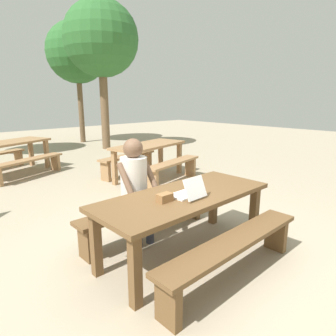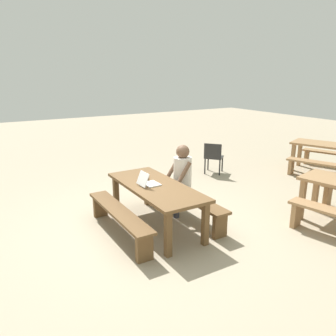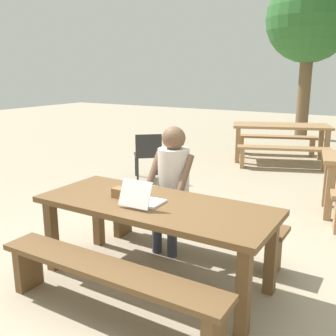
{
  "view_description": "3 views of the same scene",
  "coord_description": "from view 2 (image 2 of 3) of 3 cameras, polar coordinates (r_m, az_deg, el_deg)",
  "views": [
    {
      "loc": [
        -2.21,
        -2.09,
        1.75
      ],
      "look_at": [
        -0.02,
        0.25,
        0.98
      ],
      "focal_mm": 31.17,
      "sensor_mm": 36.0,
      "label": 1
    },
    {
      "loc": [
        4.47,
        -2.46,
        2.47
      ],
      "look_at": [
        -0.02,
        0.25,
        0.98
      ],
      "focal_mm": 35.19,
      "sensor_mm": 36.0,
      "label": 2
    },
    {
      "loc": [
        1.72,
        -2.65,
        1.82
      ],
      "look_at": [
        -0.02,
        0.25,
        0.98
      ],
      "focal_mm": 41.74,
      "sensor_mm": 36.0,
      "label": 3
    }
  ],
  "objects": [
    {
      "name": "ground_plane",
      "position": [
        5.67,
        -2.1,
        -9.98
      ],
      "size": [
        30.0,
        30.0,
        0.0
      ],
      "primitive_type": "plane",
      "color": "tan"
    },
    {
      "name": "picnic_table_front",
      "position": [
        5.42,
        -2.17,
        -3.97
      ],
      "size": [
        2.06,
        0.85,
        0.73
      ],
      "color": "brown",
      "rests_on": "ground"
    },
    {
      "name": "bench_near",
      "position": [
        5.27,
        -8.49,
        -8.25
      ],
      "size": [
        1.94,
        0.3,
        0.43
      ],
      "color": "brown",
      "rests_on": "ground"
    },
    {
      "name": "bench_far",
      "position": [
        5.85,
        3.55,
        -5.57
      ],
      "size": [
        1.94,
        0.3,
        0.43
      ],
      "color": "brown",
      "rests_on": "ground"
    },
    {
      "name": "laptop",
      "position": [
        5.37,
        -3.47,
        -2.41
      ],
      "size": [
        0.29,
        0.33,
        0.23
      ],
      "rotation": [
        0.0,
        0.0,
        3.17
      ],
      "color": "white",
      "rests_on": "picnic_table_front"
    },
    {
      "name": "small_pouch",
      "position": [
        5.64,
        -4.1,
        -1.69
      ],
      "size": [
        0.16,
        0.1,
        0.09
      ],
      "color": "olive",
      "rests_on": "picnic_table_front"
    },
    {
      "name": "person_seated",
      "position": [
        5.85,
        2.28,
        -1.12
      ],
      "size": [
        0.43,
        0.42,
        1.29
      ],
      "color": "#333847",
      "rests_on": "ground"
    },
    {
      "name": "plastic_chair",
      "position": [
        8.5,
        7.88,
        1.92
      ],
      "size": [
        0.62,
        0.62,
        0.81
      ],
      "rotation": [
        0.0,
        0.0,
        3.84
      ],
      "color": "#262626",
      "rests_on": "ground"
    },
    {
      "name": "picnic_table_mid",
      "position": [
        9.36,
        26.52,
        2.98
      ],
      "size": [
        2.07,
        1.41,
        0.76
      ],
      "rotation": [
        0.0,
        0.0,
        0.37
      ],
      "color": "#9E754C",
      "rests_on": "ground"
    },
    {
      "name": "bench_mid_south",
      "position": [
        8.79,
        25.33,
        0.17
      ],
      "size": [
        1.72,
        0.9,
        0.42
      ],
      "rotation": [
        0.0,
        0.0,
        0.37
      ],
      "color": "#9E754C",
      "rests_on": "ground"
    },
    {
      "name": "bench_mid_north",
      "position": [
        10.08,
        27.11,
        1.81
      ],
      "size": [
        1.72,
        0.9,
        0.42
      ],
      "rotation": [
        0.0,
        0.0,
        0.37
      ],
      "color": "#9E754C",
      "rests_on": "ground"
    }
  ]
}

